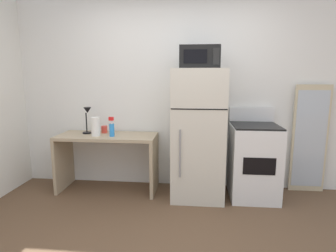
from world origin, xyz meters
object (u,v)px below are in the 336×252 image
Objects in this scene: leaning_mirror at (310,139)px; desk_lamp at (87,116)px; spray_bottle at (112,129)px; oven_range at (254,161)px; coffee_mug at (104,129)px; microwave at (200,57)px; paper_towel_roll at (96,127)px; refrigerator at (198,134)px; desk at (108,151)px.

desk_lamp is at bearing -176.46° from leaning_mirror.
oven_range is at bearing 1.76° from spray_bottle.
coffee_mug is at bearing 20.83° from desk_lamp.
coffee_mug is 0.27m from spray_bottle.
spray_bottle reaches higher than coffee_mug.
microwave reaches higher than desk_lamp.
paper_towel_roll is at bearing 177.00° from spray_bottle.
desk_lamp is at bearing -159.17° from coffee_mug.
microwave is at bearing 0.24° from spray_bottle.
paper_towel_roll is at bearing -179.36° from refrigerator.
microwave reaches higher than desk.
oven_range is (2.14, -0.08, -0.52)m from desk_lamp.
oven_range is (0.69, 0.03, -0.33)m from refrigerator.
refrigerator is (1.25, -0.18, -0.00)m from coffee_mug.
coffee_mug is at bearing 175.54° from oven_range.
refrigerator is at bearing -2.90° from desk.
microwave reaches higher than coffee_mug.
refrigerator is (1.30, 0.01, -0.08)m from paper_towel_roll.
refrigerator is (1.09, 0.03, -0.06)m from spray_bottle.
coffee_mug is 2.69m from leaning_mirror.
desk_lamp is at bearing 160.28° from spray_bottle.
microwave reaches higher than spray_bottle.
desk is 5.32× the size of paper_towel_roll.
oven_range reaches higher than spray_bottle.
refrigerator reaches higher than coffee_mug.
leaning_mirror is (1.44, 0.31, -1.02)m from microwave.
leaning_mirror reaches higher than spray_bottle.
leaning_mirror reaches higher than coffee_mug.
spray_bottle is (0.37, -0.13, -0.14)m from desk_lamp.
oven_range reaches higher than coffee_mug.
refrigerator is at bearing 1.36° from spray_bottle.
desk_lamp is 1.63m from microwave.
microwave is (1.18, -0.08, 1.18)m from desk.
desk_lamp is 2.21m from oven_range.
microwave reaches higher than leaning_mirror.
spray_bottle is at bearing -50.76° from coffee_mug.
refrigerator reaches higher than paper_towel_roll.
microwave reaches higher than refrigerator.
desk is 0.91× the size of leaning_mirror.
refrigerator is at bearing -177.61° from oven_range.
microwave is at bearing -168.00° from leaning_mirror.
microwave is (1.45, -0.13, 0.73)m from desk_lamp.
coffee_mug is 0.38× the size of spray_bottle.
oven_range is at bearing 2.39° from refrigerator.
microwave is at bearing -175.86° from oven_range.
paper_towel_roll is at bearing -103.37° from coffee_mug.
coffee_mug is 0.21× the size of microwave.
leaning_mirror reaches higher than desk_lamp.
leaning_mirror is (2.52, 0.31, -0.15)m from spray_bottle.
desk_lamp is 0.22× the size of refrigerator.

